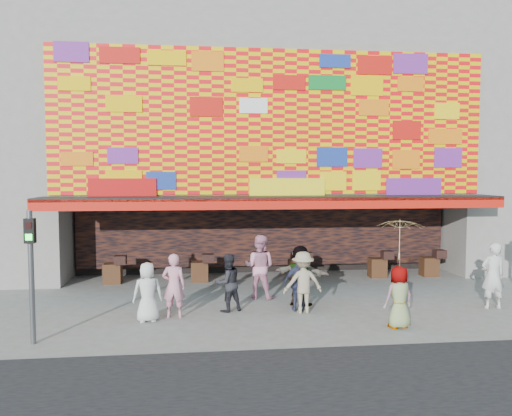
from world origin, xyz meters
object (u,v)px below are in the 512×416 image
at_px(ped_g, 399,297).
at_px(ped_h, 493,276).
at_px(signal_left, 31,262).
at_px(parasol, 400,239).
at_px(ped_e, 299,283).
at_px(ped_i, 260,267).
at_px(ped_f, 300,275).
at_px(ped_a, 148,292).
at_px(ped_c, 228,283).
at_px(ped_d, 303,282).
at_px(ped_b, 174,286).

bearing_deg(ped_g, ped_h, -168.79).
bearing_deg(signal_left, parasol, 1.34).
relative_size(signal_left, ped_h, 1.60).
distance_m(ped_e, ped_i, 1.79).
relative_size(ped_g, ped_i, 0.79).
xyz_separation_m(ped_f, ped_i, (-1.08, 0.95, 0.10)).
height_order(ped_a, ped_e, ped_e).
bearing_deg(signal_left, ped_e, 17.19).
relative_size(signal_left, parasol, 1.53).
xyz_separation_m(signal_left, ped_c, (4.48, 2.16, -1.06)).
distance_m(ped_a, ped_i, 3.78).
relative_size(signal_left, ped_g, 1.94).
distance_m(ped_a, ped_d, 4.16).
distance_m(ped_i, parasol, 4.68).
bearing_deg(ped_d, ped_f, -102.53).
height_order(ped_c, ped_g, ped_c).
bearing_deg(ped_b, ped_g, 171.35).
bearing_deg(ped_a, ped_i, -157.94).
xyz_separation_m(ped_a, ped_e, (4.08, 0.57, 0.00)).
bearing_deg(parasol, ped_b, 164.78).
xyz_separation_m(ped_e, parasol, (2.14, -1.80, 1.43)).
xyz_separation_m(ped_f, ped_h, (5.34, -0.92, 0.06)).
bearing_deg(parasol, ped_a, 168.81).
height_order(ped_a, ped_f, ped_f).
bearing_deg(ped_i, ped_b, 58.46).
relative_size(ped_f, ped_h, 0.93).
bearing_deg(ped_d, ped_h, 172.07).
xyz_separation_m(ped_d, ped_f, (0.08, 0.76, 0.03)).
xyz_separation_m(ped_a, ped_c, (2.10, 0.73, 0.03)).
relative_size(ped_e, ped_f, 0.88).
relative_size(ped_a, ped_g, 1.00).
relative_size(signal_left, ped_f, 1.71).
bearing_deg(ped_i, signal_left, 55.12).
height_order(ped_g, ped_i, ped_i).
xyz_separation_m(ped_b, ped_f, (3.57, 0.85, 0.02)).
distance_m(ped_a, ped_c, 2.23).
height_order(ped_f, parasol, parasol).
xyz_separation_m(ped_c, ped_i, (1.04, 1.35, 0.17)).
xyz_separation_m(ped_c, ped_g, (4.12, -1.96, -0.03)).
relative_size(ped_e, ped_i, 0.79).
bearing_deg(ped_a, ped_b, -167.86).
relative_size(ped_a, ped_f, 0.88).
relative_size(ped_f, parasol, 0.89).
bearing_deg(ped_g, ped_b, -27.26).
distance_m(ped_b, ped_d, 3.49).
relative_size(ped_b, ped_d, 1.02).
xyz_separation_m(ped_a, ped_f, (4.22, 1.13, 0.10)).
bearing_deg(parasol, ped_c, 154.53).
bearing_deg(ped_i, ped_g, 155.52).
relative_size(ped_h, ped_i, 0.96).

